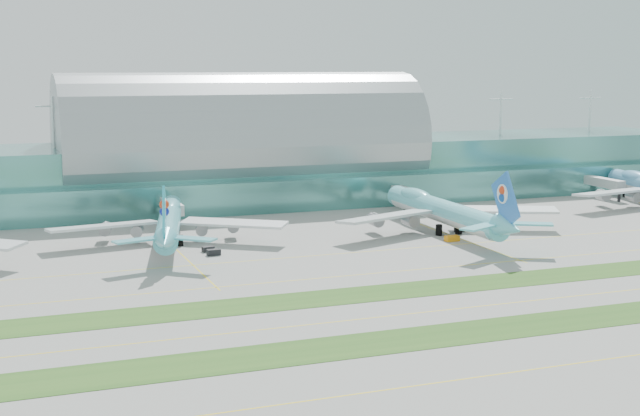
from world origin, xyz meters
name	(u,v)px	position (x,y,z in m)	size (l,w,h in m)	color
ground	(416,292)	(0.00, 0.00, 0.00)	(700.00, 700.00, 0.00)	gray
terminal	(242,160)	(0.01, 128.79, 14.23)	(340.00, 69.10, 36.00)	#3D7A75
grass_strip_near	(489,330)	(0.00, -28.00, 0.04)	(420.00, 12.00, 0.08)	#2D591E
grass_strip_far	(411,290)	(0.00, 2.00, 0.04)	(420.00, 12.00, 0.08)	#2D591E
taxiline_a	(558,366)	(0.00, -48.00, 0.01)	(420.00, 0.35, 0.01)	yellow
taxiline_b	(449,310)	(0.00, -14.00, 0.01)	(420.00, 0.35, 0.01)	yellow
taxiline_c	(379,273)	(0.00, 18.00, 0.01)	(420.00, 0.35, 0.01)	yellow
taxiline_d	(342,253)	(0.00, 40.00, 0.01)	(420.00, 0.35, 0.01)	yellow
airliner_b	(169,221)	(-36.71, 67.75, 5.88)	(59.58, 68.63, 19.07)	#5EC0CF
airliner_c	(442,209)	(36.45, 56.78, 6.35)	(65.86, 74.68, 20.57)	#61CAD5
gse_c	(214,252)	(-29.73, 48.89, 0.74)	(3.19, 1.68, 1.48)	black
gse_d	(208,249)	(-30.00, 53.47, 0.66)	(2.91, 1.53, 1.33)	black
gse_e	(452,238)	(32.72, 44.16, 0.72)	(3.69, 1.99, 1.45)	orange
gse_f	(460,230)	(41.40, 55.13, 0.62)	(3.28, 1.62, 1.24)	black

